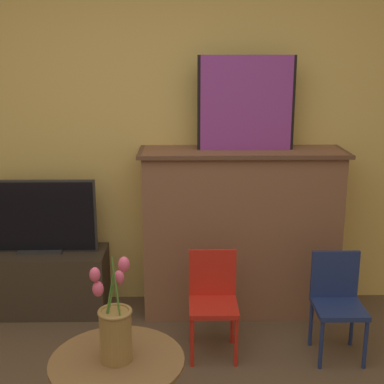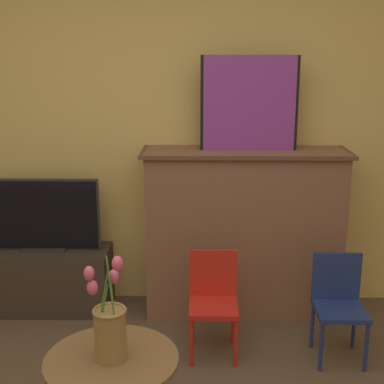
{
  "view_description": "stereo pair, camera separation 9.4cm",
  "coord_description": "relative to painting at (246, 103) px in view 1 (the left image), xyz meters",
  "views": [
    {
      "loc": [
        0.13,
        -1.69,
        1.84
      ],
      "look_at": [
        0.18,
        1.28,
        1.05
      ],
      "focal_mm": 50.0,
      "sensor_mm": 36.0,
      "label": 1
    },
    {
      "loc": [
        0.23,
        -1.69,
        1.84
      ],
      "look_at": [
        0.18,
        1.28,
        1.05
      ],
      "focal_mm": 50.0,
      "sensor_mm": 36.0,
      "label": 2
    }
  ],
  "objects": [
    {
      "name": "vase_tulips",
      "position": [
        -0.73,
        -1.45,
        -0.85
      ],
      "size": [
        0.18,
        0.17,
        0.52
      ],
      "color": "olive",
      "rests_on": "side_table"
    },
    {
      "name": "tv_monitor",
      "position": [
        -1.44,
        -0.01,
        -0.79
      ],
      "size": [
        0.81,
        0.12,
        0.52
      ],
      "color": "#2D2D2D",
      "rests_on": "tv_stand"
    },
    {
      "name": "fireplace_mantel",
      "position": [
        -0.02,
        -0.01,
        -0.89
      ],
      "size": [
        1.41,
        0.44,
        1.19
      ],
      "color": "brown",
      "rests_on": "ground"
    },
    {
      "name": "chair_blue",
      "position": [
        0.52,
        -0.6,
        -1.13
      ],
      "size": [
        0.3,
        0.3,
        0.64
      ],
      "color": "navy",
      "rests_on": "ground"
    },
    {
      "name": "wall_back",
      "position": [
        -0.55,
        0.22,
        -0.15
      ],
      "size": [
        8.0,
        0.06,
        2.7
      ],
      "color": "#E0BC66",
      "rests_on": "ground"
    },
    {
      "name": "painting",
      "position": [
        0.0,
        0.0,
        0.0
      ],
      "size": [
        0.65,
        0.03,
        0.63
      ],
      "color": "black",
      "rests_on": "fireplace_mantel"
    },
    {
      "name": "chair_red",
      "position": [
        -0.24,
        -0.57,
        -1.13
      ],
      "size": [
        0.3,
        0.3,
        0.64
      ],
      "color": "red",
      "rests_on": "ground"
    },
    {
      "name": "tv_stand",
      "position": [
        -1.44,
        -0.01,
        -1.27
      ],
      "size": [
        0.92,
        0.37,
        0.46
      ],
      "color": "#382D23",
      "rests_on": "ground"
    }
  ]
}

